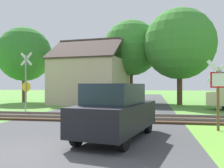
{
  "coord_description": "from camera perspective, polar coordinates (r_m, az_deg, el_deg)",
  "views": [
    {
      "loc": [
        2.77,
        -5.98,
        1.73
      ],
      "look_at": [
        0.5,
        7.6,
        1.8
      ],
      "focal_mm": 40.0,
      "sensor_mm": 36.0,
      "label": 1
    }
  ],
  "objects": [
    {
      "name": "parked_car",
      "position": [
        8.06,
        0.99,
        -6.25
      ],
      "size": [
        2.46,
        4.26,
        1.78
      ],
      "rotation": [
        0.0,
        0.0,
        -0.22
      ],
      "color": "black",
      "rests_on": "ground"
    },
    {
      "name": "ground_plane",
      "position": [
        6.82,
        -15.37,
        -14.98
      ],
      "size": [
        160.0,
        160.0,
        0.0
      ],
      "primitive_type": "plane",
      "color": "#5B933D"
    },
    {
      "name": "rail_track",
      "position": [
        12.99,
        -2.93,
        -7.69
      ],
      "size": [
        60.0,
        2.6,
        0.22
      ],
      "color": "#422D1E",
      "rests_on": "ground"
    },
    {
      "name": "road_asphalt",
      "position": [
        8.62,
        -9.65,
        -11.84
      ],
      "size": [
        8.23,
        80.0,
        0.01
      ],
      "primitive_type": "cube",
      "color": "#424244",
      "rests_on": "ground"
    },
    {
      "name": "tree_left",
      "position": [
        27.51,
        -19.4,
        6.42
      ],
      "size": [
        5.57,
        5.57,
        7.73
      ],
      "color": "#513823",
      "rests_on": "ground"
    },
    {
      "name": "stop_sign_near",
      "position": [
        10.25,
        23.14,
        -0.85
      ],
      "size": [
        0.88,
        0.15,
        2.7
      ],
      "rotation": [
        0.0,
        0.0,
        3.18
      ],
      "color": "brown",
      "rests_on": "ground"
    },
    {
      "name": "house",
      "position": [
        23.62,
        -4.88,
        0.9
      ],
      "size": [
        7.22,
        7.24,
        6.13
      ],
      "rotation": [
        0.0,
        0.0,
        -0.14
      ],
      "color": "#C6B293",
      "rests_on": "ground"
    },
    {
      "name": "tree_right",
      "position": [
        23.06,
        15.19,
        8.83
      ],
      "size": [
        6.28,
        6.28,
        8.53
      ],
      "color": "#513823",
      "rests_on": "ground"
    },
    {
      "name": "tree_center",
      "position": [
        25.28,
        4.43,
        8.23
      ],
      "size": [
        5.57,
        5.57,
        8.27
      ],
      "color": "#513823",
      "rests_on": "ground"
    },
    {
      "name": "crossing_sign_far",
      "position": [
        17.05,
        -19.08,
        0.89
      ],
      "size": [
        0.87,
        0.18,
        3.87
      ],
      "rotation": [
        0.0,
        0.0,
        -0.15
      ],
      "color": "#9E9EA5",
      "rests_on": "ground"
    }
  ]
}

